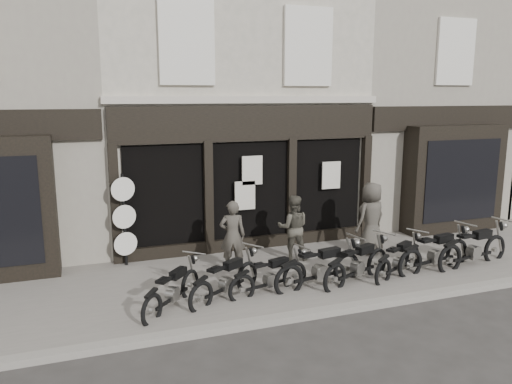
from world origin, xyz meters
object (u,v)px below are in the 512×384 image
object	(u,v)px
motorcycle_2	(270,279)
motorcycle_4	(358,267)
motorcycle_1	(226,283)
man_left	(232,235)
motorcycle_5	(399,262)
motorcycle_7	(474,251)
motorcycle_6	(435,256)
motorcycle_3	(320,271)
man_centre	(293,227)
man_right	(371,218)
motorcycle_0	(173,293)
advert_sign_post	(125,224)

from	to	relation	value
motorcycle_2	motorcycle_4	world-z (taller)	motorcycle_4
motorcycle_1	man_left	xyz separation A→B (m)	(0.60, 1.48, 0.55)
motorcycle_5	motorcycle_7	distance (m)	2.09
motorcycle_5	motorcycle_6	xyz separation A→B (m)	(1.01, 0.00, 0.05)
motorcycle_3	man_centre	distance (m)	1.88
man_right	motorcycle_0	bearing A→B (deg)	-0.24
motorcycle_0	motorcycle_6	xyz separation A→B (m)	(6.22, 0.03, 0.06)
motorcycle_0	motorcycle_6	world-z (taller)	motorcycle_6
motorcycle_4	motorcycle_7	size ratio (longest dim) A/B	0.88
advert_sign_post	man_right	bearing A→B (deg)	-25.14
motorcycle_4	man_left	xyz separation A→B (m)	(-2.40, 1.60, 0.53)
motorcycle_7	man_right	world-z (taller)	man_right
motorcycle_2	motorcycle_7	bearing A→B (deg)	-15.84
man_centre	advert_sign_post	xyz separation A→B (m)	(-3.98, 0.91, 0.21)
motorcycle_5	motorcycle_6	distance (m)	1.01
motorcycle_5	motorcycle_7	bearing A→B (deg)	-29.49
motorcycle_5	motorcycle_6	size ratio (longest dim) A/B	0.82
motorcycle_1	motorcycle_5	world-z (taller)	motorcycle_1
man_right	man_left	bearing A→B (deg)	-16.29
motorcycle_0	advert_sign_post	bearing A→B (deg)	55.15
motorcycle_1	motorcycle_2	size ratio (longest dim) A/B	0.95
motorcycle_0	motorcycle_1	world-z (taller)	motorcycle_1
motorcycle_6	advert_sign_post	xyz separation A→B (m)	(-6.85, 2.71, 0.70)
motorcycle_4	advert_sign_post	bearing A→B (deg)	127.60
motorcycle_1	man_centre	size ratio (longest dim) A/B	1.14
motorcycle_0	man_right	bearing A→B (deg)	-31.22
motorcycle_0	motorcycle_5	bearing A→B (deg)	-47.48
motorcycle_0	motorcycle_3	world-z (taller)	motorcycle_3
motorcycle_1	motorcycle_7	size ratio (longest dim) A/B	0.78
motorcycle_7	man_left	world-z (taller)	man_left
motorcycle_3	man_right	size ratio (longest dim) A/B	1.21
motorcycle_7	man_right	xyz separation A→B (m)	(-1.84, 1.66, 0.60)
motorcycle_3	man_centre	xyz separation A→B (m)	(0.16, 1.80, 0.50)
motorcycle_3	man_right	xyz separation A→B (m)	(2.26, 1.60, 0.62)
motorcycle_4	motorcycle_7	xyz separation A→B (m)	(3.20, -0.03, 0.03)
motorcycle_4	man_right	xyz separation A→B (m)	(1.36, 1.64, 0.63)
motorcycle_5	man_centre	bearing A→B (deg)	108.27
motorcycle_1	man_left	world-z (taller)	man_left
motorcycle_1	motorcycle_6	bearing A→B (deg)	-34.04
motorcycle_5	man_centre	xyz separation A→B (m)	(-1.86, 1.80, 0.54)
motorcycle_1	motorcycle_6	xyz separation A→B (m)	(5.11, -0.09, 0.05)
man_centre	advert_sign_post	distance (m)	4.09
motorcycle_3	motorcycle_5	xyz separation A→B (m)	(2.02, 0.00, -0.04)
motorcycle_1	motorcycle_3	size ratio (longest dim) A/B	0.82
motorcycle_7	man_centre	world-z (taller)	man_centre
motorcycle_5	man_left	xyz separation A→B (m)	(-3.51, 1.56, 0.56)
motorcycle_6	motorcycle_7	distance (m)	1.08
motorcycle_3	advert_sign_post	size ratio (longest dim) A/B	0.96
motorcycle_3	man_left	bearing A→B (deg)	123.16
man_centre	man_right	distance (m)	2.12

